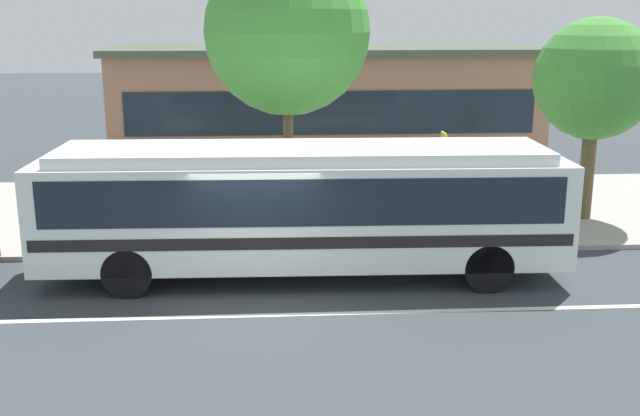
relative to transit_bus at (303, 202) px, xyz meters
name	(u,v)px	position (x,y,z in m)	size (l,w,h in m)	color
ground_plane	(257,300)	(-0.98, -1.36, -1.62)	(120.00, 120.00, 0.00)	#343B40
sidewalk_slab	(260,211)	(-0.98, 5.35, -1.56)	(60.00, 8.00, 0.12)	#A19893
lane_stripe_center	(256,315)	(-0.98, -2.16, -1.62)	(56.00, 0.16, 0.01)	silver
transit_bus	(303,202)	(0.00, 0.00, 0.00)	(10.90, 2.75, 2.79)	white
pedestrian_waiting_near_sign	(473,186)	(4.51, 3.42, -0.49)	(0.48, 0.48, 1.73)	#383940
bus_stop_sign	(442,173)	(3.32, 1.77, 0.20)	(0.08, 0.44, 2.66)	gray
street_tree_near_stop	(287,32)	(-0.20, 4.29, 3.35)	(4.21, 4.21, 6.97)	brown
street_tree_mid_block	(595,80)	(7.69, 3.87, 2.16)	(3.13, 3.13, 5.25)	brown
station_building	(325,104)	(1.39, 12.99, 0.53)	(15.29, 6.61, 4.28)	#92664F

